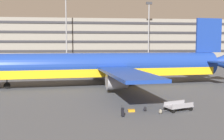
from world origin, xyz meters
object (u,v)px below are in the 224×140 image
(suitcase_teal, at_px, (123,112))
(backpack_orange, at_px, (145,109))
(backpack_silver, at_px, (160,112))
(airliner, at_px, (106,66))
(baggage_cart, at_px, (179,106))
(suitcase_scuffed, at_px, (131,111))

(suitcase_teal, height_order, backpack_orange, suitcase_teal)
(suitcase_teal, height_order, backpack_silver, suitcase_teal)
(airliner, relative_size, suitcase_teal, 44.37)
(backpack_orange, height_order, baggage_cart, baggage_cart)
(backpack_silver, xyz_separation_m, baggage_cart, (2.05, 0.95, 0.22))
(backpack_silver, bearing_deg, airliner, 100.93)
(suitcase_teal, relative_size, baggage_cart, 0.29)
(airliner, relative_size, backpack_orange, 86.50)
(suitcase_teal, xyz_separation_m, backpack_silver, (3.54, 0.58, -0.20))
(airliner, bearing_deg, backpack_orange, -82.43)
(suitcase_teal, bearing_deg, baggage_cart, 15.30)
(backpack_orange, bearing_deg, airliner, 97.57)
(suitcase_scuffed, distance_m, backpack_orange, 1.28)
(airliner, distance_m, backpack_orange, 16.82)
(suitcase_scuffed, xyz_separation_m, baggage_cart, (4.51, -0.10, 0.32))
(suitcase_teal, relative_size, backpack_silver, 2.01)
(airliner, height_order, backpack_silver, airliner)
(suitcase_scuffed, relative_size, backpack_silver, 1.37)
(baggage_cart, bearing_deg, airliner, 108.15)
(backpack_silver, height_order, backpack_orange, backpack_orange)
(suitcase_scuffed, xyz_separation_m, backpack_orange, (1.27, -0.02, 0.11))
(airliner, distance_m, baggage_cart, 17.58)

